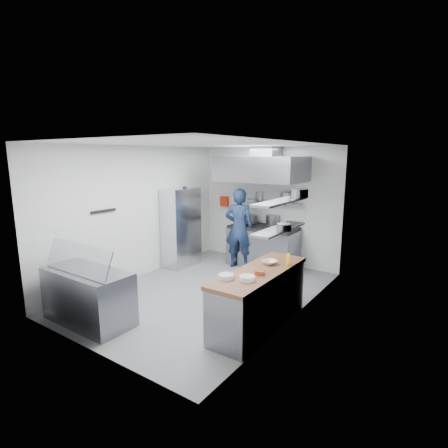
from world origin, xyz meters
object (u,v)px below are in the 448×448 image
Objects in this scene: chef at (239,228)px; wire_rack at (181,227)px; display_case at (88,296)px; gas_range at (263,247)px.

wire_rack is (-1.21, -0.65, -0.01)m from chef.
chef reaches higher than display_case.
display_case is (0.73, -3.04, -0.50)m from wire_rack.
gas_range is at bearing 33.10° from wire_rack.
chef is at bearing 28.33° from wire_rack.
wire_rack is at bearing 103.51° from display_case.
wire_rack reaches higher than gas_range.
gas_range is at bearing 77.61° from display_case.
chef is 1.37m from wire_rack.
display_case is (-0.90, -4.10, -0.03)m from gas_range.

